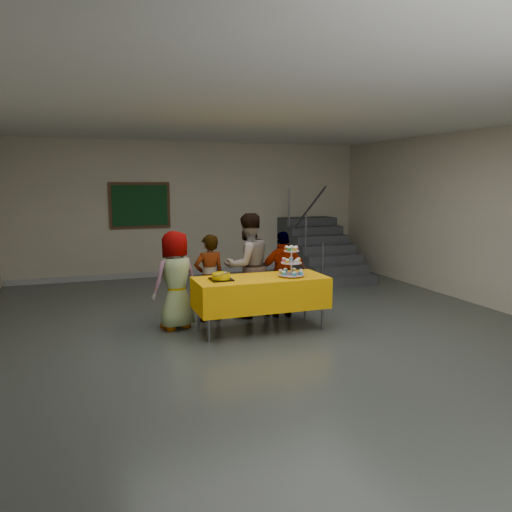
{
  "coord_description": "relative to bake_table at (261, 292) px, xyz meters",
  "views": [
    {
      "loc": [
        -2.48,
        -6.11,
        2.13
      ],
      "look_at": [
        -0.07,
        0.61,
        1.05
      ],
      "focal_mm": 35.0,
      "sensor_mm": 36.0,
      "label": 1
    }
  ],
  "objects": [
    {
      "name": "schoolchild_b",
      "position": [
        -0.57,
        0.73,
        0.11
      ],
      "size": [
        0.53,
        0.39,
        1.33
      ],
      "primitive_type": "imported",
      "rotation": [
        0.0,
        0.0,
        3.29
      ],
      "color": "slate",
      "rests_on": "ground"
    },
    {
      "name": "schoolchild_c",
      "position": [
        0.06,
        0.77,
        0.26
      ],
      "size": [
        0.91,
        0.78,
        1.64
      ],
      "primitive_type": "imported",
      "rotation": [
        0.0,
        0.0,
        3.37
      ],
      "color": "slate",
      "rests_on": "ground"
    },
    {
      "name": "bear_cake",
      "position": [
        -0.58,
        0.01,
        0.27
      ],
      "size": [
        0.32,
        0.36,
        0.12
      ],
      "color": "black",
      "rests_on": "bake_table"
    },
    {
      "name": "bake_table",
      "position": [
        0.0,
        0.0,
        0.0
      ],
      "size": [
        1.88,
        0.78,
        0.77
      ],
      "color": "#595960",
      "rests_on": "ground"
    },
    {
      "name": "room_shell",
      "position": [
        0.07,
        -0.39,
        1.57
      ],
      "size": [
        10.0,
        10.04,
        3.02
      ],
      "color": "#4C514C",
      "rests_on": "ground"
    },
    {
      "name": "noticeboard",
      "position": [
        -1.12,
        4.55,
        1.04
      ],
      "size": [
        1.3,
        0.05,
        1.0
      ],
      "color": "#472B16",
      "rests_on": "ground"
    },
    {
      "name": "schoolchild_d",
      "position": [
        0.59,
        0.55,
        0.12
      ],
      "size": [
        0.84,
        0.48,
        1.35
      ],
      "primitive_type": "imported",
      "rotation": [
        0.0,
        0.0,
        2.95
      ],
      "color": "slate",
      "rests_on": "ground"
    },
    {
      "name": "cupcake_stand",
      "position": [
        0.44,
        -0.08,
        0.39
      ],
      "size": [
        0.38,
        0.38,
        0.44
      ],
      "color": "silver",
      "rests_on": "bake_table"
    },
    {
      "name": "staircase",
      "position": [
        2.77,
        3.72,
        -0.07
      ],
      "size": [
        1.3,
        2.4,
        2.04
      ],
      "color": "#424447",
      "rests_on": "ground"
    },
    {
      "name": "schoolchild_a",
      "position": [
        -1.12,
        0.5,
        0.16
      ],
      "size": [
        0.81,
        0.67,
        1.43
      ],
      "primitive_type": "imported",
      "rotation": [
        0.0,
        0.0,
        3.51
      ],
      "color": "slate",
      "rests_on": "ground"
    }
  ]
}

